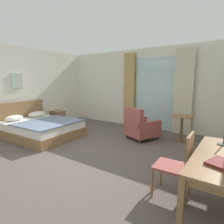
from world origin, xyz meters
TOP-DOWN VIEW (x-y plane):
  - ground at (0.00, 0.00)m, footprint 6.74×6.68m
  - wall_back at (0.00, 3.08)m, footprint 6.34×0.12m
  - wall_left at (-3.11, 0.00)m, footprint 0.12×6.28m
  - balcony_glass_door at (0.48, 3.00)m, footprint 1.42×0.02m
  - curtain_panel_left at (-0.45, 2.90)m, footprint 0.40×0.10m
  - curtain_panel_right at (1.41, 2.90)m, footprint 0.55×0.10m
  - bed at (-1.96, 0.25)m, footprint 2.15×1.72m
  - nightstand at (-2.80, 1.56)m, footprint 0.50×0.37m
  - writing_desk at (2.64, -0.44)m, footprint 0.56×1.52m
  - desk_chair at (2.18, -0.44)m, footprint 0.47×0.42m
  - closed_book at (2.68, -0.73)m, footprint 0.32×0.36m
  - armchair_by_window at (0.61, 1.68)m, footprint 0.95×0.99m
  - round_cafe_table at (1.60, 2.15)m, footprint 0.58×0.58m
  - framed_picture at (-3.03, 0.25)m, footprint 0.03×0.36m

SIDE VIEW (x-z plane):
  - ground at x=0.00m, z-range -0.10..0.00m
  - nightstand at x=-2.80m, z-range 0.00..0.52m
  - bed at x=-1.96m, z-range -0.22..0.75m
  - armchair_by_window at x=0.61m, z-range -0.11..0.80m
  - desk_chair at x=2.18m, z-range 0.04..0.98m
  - round_cafe_table at x=1.60m, z-range 0.16..0.87m
  - writing_desk at x=2.64m, z-range 0.28..1.02m
  - closed_book at x=2.68m, z-range 0.74..0.77m
  - balcony_glass_door at x=0.48m, z-range 0.00..2.39m
  - curtain_panel_left at x=-0.45m, z-range 0.00..2.58m
  - curtain_panel_right at x=1.41m, z-range 0.00..2.58m
  - wall_back at x=0.00m, z-range 0.00..2.72m
  - wall_left at x=-3.11m, z-range 0.00..2.72m
  - framed_picture at x=-3.03m, z-range 1.41..1.88m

